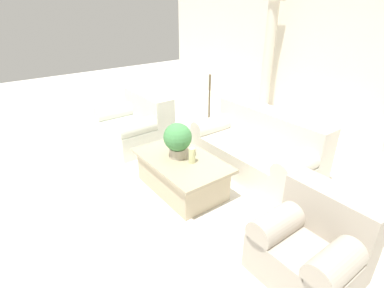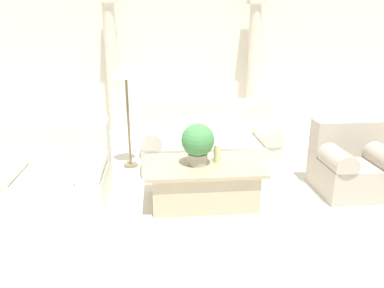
{
  "view_description": "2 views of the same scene",
  "coord_description": "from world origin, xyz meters",
  "px_view_note": "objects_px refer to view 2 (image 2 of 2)",
  "views": [
    {
      "loc": [
        2.92,
        -2.34,
        2.37
      ],
      "look_at": [
        0.06,
        -0.21,
        0.63
      ],
      "focal_mm": 28.0,
      "sensor_mm": 36.0,
      "label": 1
    },
    {
      "loc": [
        -0.43,
        -4.33,
        2.0
      ],
      "look_at": [
        -0.03,
        -0.04,
        0.6
      ],
      "focal_mm": 35.0,
      "sensor_mm": 36.0,
      "label": 2
    }
  ],
  "objects_px": {
    "loveseat": "(56,171)",
    "potted_plant": "(198,142)",
    "coffee_table": "(204,183)",
    "floor_lamp": "(126,76)",
    "armchair": "(352,163)",
    "sofa_long": "(208,140)"
  },
  "relations": [
    {
      "from": "sofa_long",
      "to": "loveseat",
      "type": "relative_size",
      "value": 1.61
    },
    {
      "from": "floor_lamp",
      "to": "armchair",
      "type": "bearing_deg",
      "value": -20.91
    },
    {
      "from": "sofa_long",
      "to": "loveseat",
      "type": "bearing_deg",
      "value": -151.95
    },
    {
      "from": "loveseat",
      "to": "armchair",
      "type": "bearing_deg",
      "value": -1.0
    },
    {
      "from": "floor_lamp",
      "to": "armchair",
      "type": "height_order",
      "value": "floor_lamp"
    },
    {
      "from": "armchair",
      "to": "potted_plant",
      "type": "bearing_deg",
      "value": -174.89
    },
    {
      "from": "coffee_table",
      "to": "potted_plant",
      "type": "distance_m",
      "value": 0.5
    },
    {
      "from": "potted_plant",
      "to": "coffee_table",
      "type": "bearing_deg",
      "value": 3.55
    },
    {
      "from": "sofa_long",
      "to": "potted_plant",
      "type": "relative_size",
      "value": 4.05
    },
    {
      "from": "sofa_long",
      "to": "armchair",
      "type": "height_order",
      "value": "sofa_long"
    },
    {
      "from": "sofa_long",
      "to": "floor_lamp",
      "type": "xyz_separation_m",
      "value": [
        -1.14,
        -0.02,
        0.96
      ]
    },
    {
      "from": "potted_plant",
      "to": "floor_lamp",
      "type": "distance_m",
      "value": 1.61
    },
    {
      "from": "sofa_long",
      "to": "armchair",
      "type": "xyz_separation_m",
      "value": [
        1.65,
        -1.09,
        0.0
      ]
    },
    {
      "from": "coffee_table",
      "to": "potted_plant",
      "type": "xyz_separation_m",
      "value": [
        -0.07,
        -0.0,
        0.49
      ]
    },
    {
      "from": "potted_plant",
      "to": "loveseat",
      "type": "bearing_deg",
      "value": 171.81
    },
    {
      "from": "loveseat",
      "to": "potted_plant",
      "type": "distance_m",
      "value": 1.69
    },
    {
      "from": "sofa_long",
      "to": "floor_lamp",
      "type": "bearing_deg",
      "value": -178.85
    },
    {
      "from": "floor_lamp",
      "to": "potted_plant",
      "type": "bearing_deg",
      "value": -55.49
    },
    {
      "from": "loveseat",
      "to": "floor_lamp",
      "type": "height_order",
      "value": "floor_lamp"
    },
    {
      "from": "sofa_long",
      "to": "floor_lamp",
      "type": "distance_m",
      "value": 1.49
    },
    {
      "from": "coffee_table",
      "to": "armchair",
      "type": "xyz_separation_m",
      "value": [
        1.87,
        0.17,
        0.11
      ]
    },
    {
      "from": "potted_plant",
      "to": "floor_lamp",
      "type": "bearing_deg",
      "value": 124.51
    }
  ]
}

